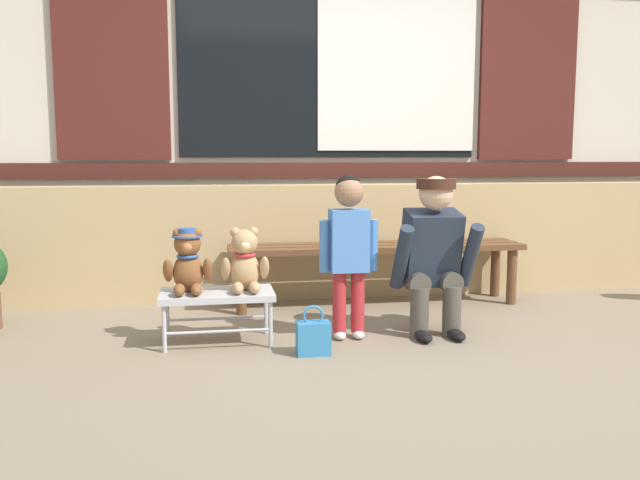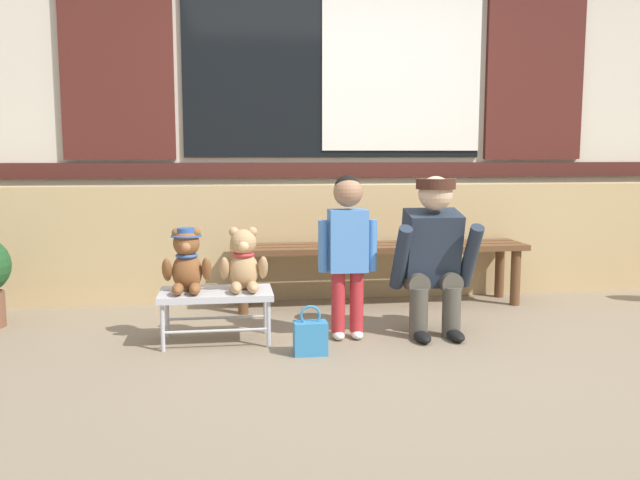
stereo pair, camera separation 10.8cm
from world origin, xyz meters
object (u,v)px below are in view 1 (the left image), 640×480
child_standing (349,238)px  teddy_bear_with_hat (188,262)px  handbag_on_ground (313,337)px  wooden_bench_long (376,253)px  teddy_bear_plain (245,262)px  small_display_bench (217,297)px  adult_crouching (434,255)px

child_standing → teddy_bear_with_hat: bearing=178.1°
handbag_on_ground → wooden_bench_long: bearing=60.5°
teddy_bear_plain → handbag_on_ground: size_ratio=1.34×
small_display_bench → child_standing: (0.76, -0.03, 0.33)m
teddy_bear_with_hat → adult_crouching: adult_crouching is taller
wooden_bench_long → teddy_bear_plain: 1.27m
small_display_bench → teddy_bear_plain: bearing=0.5°
teddy_bear_with_hat → handbag_on_ground: teddy_bear_with_hat is taller
adult_crouching → handbag_on_ground: 0.92m
small_display_bench → child_standing: child_standing is taller
teddy_bear_with_hat → child_standing: child_standing is taller
small_display_bench → handbag_on_ground: (0.50, -0.32, -0.17)m
teddy_bear_plain → child_standing: (0.60, -0.03, 0.13)m
handbag_on_ground → small_display_bench: bearing=147.8°
small_display_bench → adult_crouching: bearing=-0.2°
small_display_bench → handbag_on_ground: bearing=-32.2°
teddy_bear_plain → adult_crouching: size_ratio=0.38×
wooden_bench_long → small_display_bench: wooden_bench_long is taller
wooden_bench_long → teddy_bear_plain: size_ratio=5.78×
small_display_bench → teddy_bear_plain: (0.16, 0.00, 0.20)m
teddy_bear_with_hat → teddy_bear_plain: (0.32, -0.00, -0.01)m
child_standing → adult_crouching: 0.54m
wooden_bench_long → teddy_bear_plain: teddy_bear_plain is taller
adult_crouching → handbag_on_ground: size_ratio=3.49×
teddy_bear_with_hat → handbag_on_ground: bearing=-25.7°
adult_crouching → wooden_bench_long: bearing=100.2°
wooden_bench_long → handbag_on_ground: bearing=-119.5°
wooden_bench_long → adult_crouching: (0.14, -0.81, 0.11)m
child_standing → wooden_bench_long: bearing=65.5°
teddy_bear_with_hat → wooden_bench_long: bearing=31.7°
teddy_bear_plain → small_display_bench: bearing=-179.5°
adult_crouching → handbag_on_ground: (-0.78, -0.31, -0.38)m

